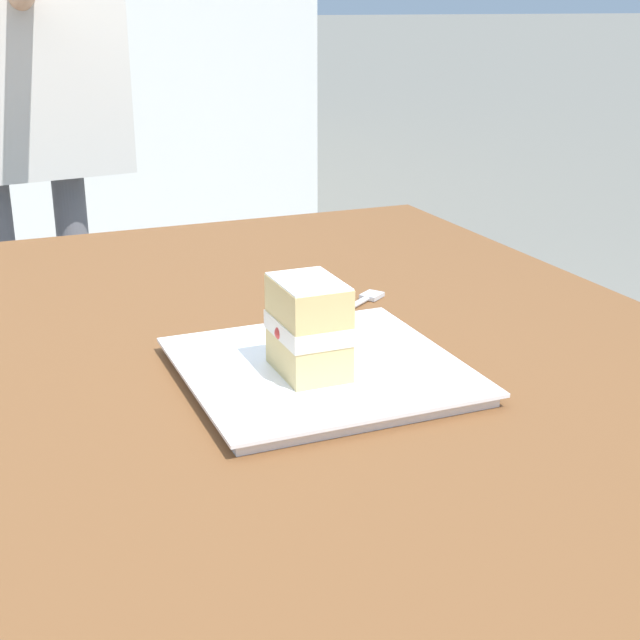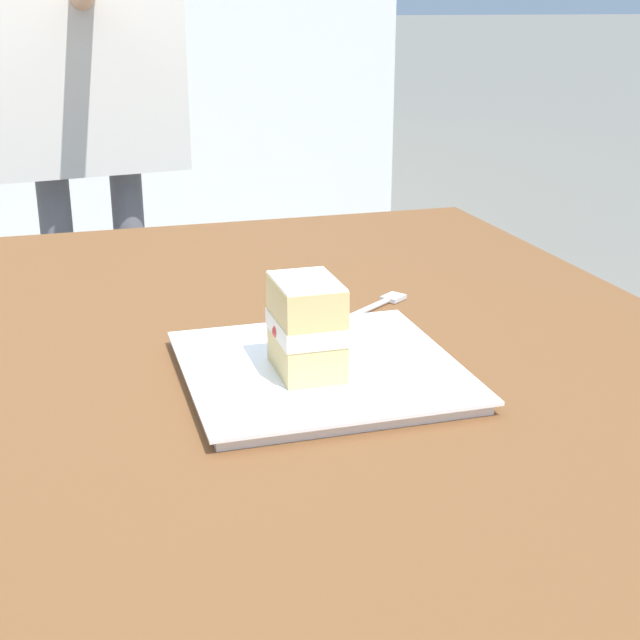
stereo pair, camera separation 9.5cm
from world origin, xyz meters
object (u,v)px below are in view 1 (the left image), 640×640
(patio_table, at_px, (323,495))
(cake_slice, at_px, (309,327))
(dessert_plate, at_px, (320,371))
(dessert_fork, at_px, (351,307))
(diner_person, at_px, (17,55))

(patio_table, bearing_deg, cake_slice, -12.77)
(patio_table, height_order, dessert_plate, dessert_plate)
(patio_table, xyz_separation_m, dessert_plate, (0.10, -0.04, 0.09))
(dessert_fork, bearing_deg, patio_table, 151.16)
(patio_table, bearing_deg, diner_person, 6.41)
(dessert_fork, bearing_deg, cake_slice, 145.48)
(dessert_plate, distance_m, diner_person, 1.23)
(diner_person, bearing_deg, patio_table, -173.59)
(dessert_fork, bearing_deg, dessert_plate, 147.25)
(cake_slice, xyz_separation_m, diner_person, (1.20, 0.16, 0.21))
(dessert_fork, bearing_deg, diner_person, 17.23)
(cake_slice, distance_m, dessert_fork, 0.26)
(dessert_plate, xyz_separation_m, diner_person, (1.19, 0.18, 0.27))
(cake_slice, bearing_deg, patio_table, 167.23)
(patio_table, distance_m, diner_person, 1.35)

